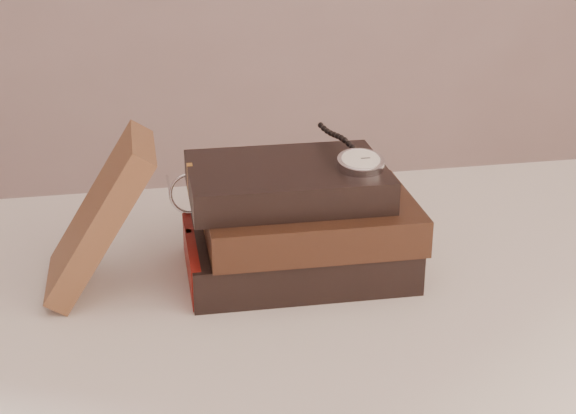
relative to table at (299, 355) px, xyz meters
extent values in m
cube|color=silver|center=(0.00, 0.00, 0.07)|extent=(1.00, 0.60, 0.04)
cube|color=white|center=(0.00, 0.00, 0.01)|extent=(0.88, 0.49, 0.08)
cylinder|color=white|center=(0.45, 0.25, -0.30)|extent=(0.05, 0.05, 0.71)
cube|color=black|center=(0.00, 0.03, 0.11)|extent=(0.24, 0.17, 0.04)
cube|color=beige|center=(0.01, 0.03, 0.11)|extent=(0.23, 0.15, 0.03)
cube|color=gold|center=(-0.11, 0.05, 0.11)|extent=(0.01, 0.01, 0.04)
cube|color=maroon|center=(-0.11, 0.03, 0.11)|extent=(0.01, 0.15, 0.04)
cube|color=black|center=(0.01, 0.02, 0.16)|extent=(0.22, 0.16, 0.04)
cube|color=beige|center=(0.02, 0.02, 0.16)|extent=(0.22, 0.14, 0.03)
cube|color=gold|center=(-0.09, 0.04, 0.16)|extent=(0.01, 0.01, 0.04)
cube|color=black|center=(-0.01, 0.04, 0.19)|extent=(0.21, 0.15, 0.03)
cube|color=beige|center=(0.00, 0.04, 0.19)|extent=(0.20, 0.13, 0.03)
cube|color=gold|center=(-0.11, 0.06, 0.19)|extent=(0.01, 0.01, 0.03)
cube|color=#482B1B|center=(-0.20, 0.02, 0.17)|extent=(0.12, 0.11, 0.16)
cylinder|color=silver|center=(0.07, 0.01, 0.22)|extent=(0.05, 0.05, 0.02)
cylinder|color=white|center=(0.07, 0.01, 0.22)|extent=(0.04, 0.04, 0.01)
torus|color=silver|center=(0.07, 0.01, 0.22)|extent=(0.05, 0.05, 0.01)
cylinder|color=silver|center=(0.07, 0.04, 0.22)|extent=(0.01, 0.01, 0.01)
cube|color=black|center=(0.07, 0.02, 0.22)|extent=(0.00, 0.01, 0.00)
cube|color=black|center=(0.07, 0.01, 0.22)|extent=(0.01, 0.00, 0.00)
sphere|color=black|center=(0.07, 0.05, 0.22)|extent=(0.01, 0.01, 0.01)
sphere|color=black|center=(0.06, 0.06, 0.22)|extent=(0.01, 0.01, 0.01)
sphere|color=black|center=(0.06, 0.07, 0.22)|extent=(0.01, 0.01, 0.01)
sphere|color=black|center=(0.06, 0.08, 0.22)|extent=(0.01, 0.01, 0.01)
sphere|color=black|center=(0.06, 0.09, 0.22)|extent=(0.01, 0.01, 0.01)
sphere|color=black|center=(0.06, 0.09, 0.22)|extent=(0.01, 0.01, 0.01)
sphere|color=black|center=(0.06, 0.10, 0.22)|extent=(0.01, 0.01, 0.01)
sphere|color=black|center=(0.05, 0.11, 0.22)|extent=(0.01, 0.01, 0.01)
sphere|color=black|center=(0.05, 0.12, 0.22)|extent=(0.01, 0.01, 0.01)
sphere|color=black|center=(0.05, 0.13, 0.22)|extent=(0.01, 0.01, 0.01)
torus|color=silver|center=(-0.10, 0.10, 0.16)|extent=(0.05, 0.01, 0.05)
torus|color=silver|center=(-0.05, 0.10, 0.16)|extent=(0.05, 0.01, 0.05)
cylinder|color=silver|center=(-0.08, 0.10, 0.16)|extent=(0.01, 0.00, 0.00)
cylinder|color=silver|center=(-0.13, 0.16, 0.15)|extent=(0.01, 0.11, 0.03)
cylinder|color=silver|center=(-0.03, 0.15, 0.15)|extent=(0.01, 0.11, 0.03)
camera|label=1|loc=(-0.17, -0.79, 0.52)|focal=53.54mm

